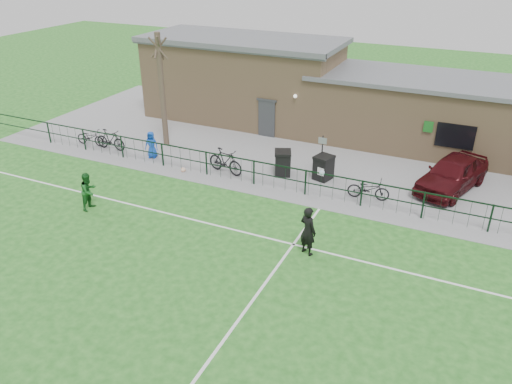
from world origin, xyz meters
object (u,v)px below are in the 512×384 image
at_px(bicycle_e, 368,189).
at_px(spectator_child, 151,145).
at_px(wheelie_bin_right, 323,168).
at_px(car_maroon, 453,173).
at_px(bare_tree, 162,91).
at_px(wheelie_bin_left, 283,164).
at_px(sign_post, 322,156).
at_px(outfield_player, 89,191).
at_px(bicycle_b, 110,140).
at_px(bicycle_d, 225,161).
at_px(bicycle_a, 90,137).
at_px(ball_ground, 183,170).

distance_m(bicycle_e, spectator_child, 11.23).
relative_size(wheelie_bin_right, car_maroon, 0.24).
distance_m(bare_tree, wheelie_bin_left, 7.75).
xyz_separation_m(sign_post, outfield_player, (-7.72, -7.20, -0.21)).
relative_size(wheelie_bin_right, sign_post, 0.54).
bearing_deg(bicycle_b, wheelie_bin_right, -83.56).
bearing_deg(outfield_player, bicycle_d, -33.11).
height_order(sign_post, car_maroon, sign_post).
distance_m(bare_tree, car_maroon, 14.96).
xyz_separation_m(wheelie_bin_right, bicycle_a, (-12.91, -1.20, -0.09)).
relative_size(bicycle_b, bicycle_d, 0.91).
xyz_separation_m(bare_tree, bicycle_a, (-3.69, -1.83, -2.53)).
relative_size(bicycle_a, ball_ground, 7.37).
relative_size(wheelie_bin_left, sign_post, 0.55).
distance_m(sign_post, outfield_player, 10.56).
relative_size(wheelie_bin_right, spectator_child, 0.77).
bearing_deg(bicycle_b, outfield_player, -147.60).
distance_m(bicycle_e, ball_ground, 8.88).
distance_m(car_maroon, bicycle_d, 10.40).
relative_size(wheelie_bin_left, bicycle_e, 0.61).
relative_size(sign_post, ball_ground, 8.67).
relative_size(car_maroon, spectator_child, 3.24).
bearing_deg(wheelie_bin_left, outfield_player, -155.30).
bearing_deg(wheelie_bin_left, sign_post, -0.58).
relative_size(sign_post, outfield_player, 1.24).
bearing_deg(ball_ground, bicycle_b, 170.81).
xyz_separation_m(bare_tree, ball_ground, (2.80, -2.71, -2.88)).
bearing_deg(outfield_player, car_maroon, -59.54).
distance_m(bare_tree, bicycle_b, 3.81).
bearing_deg(car_maroon, bare_tree, -157.67).
bearing_deg(wheelie_bin_right, bare_tree, -168.10).
height_order(car_maroon, outfield_player, outfield_player).
bearing_deg(wheelie_bin_right, wheelie_bin_left, -154.72).
xyz_separation_m(bicycle_a, bicycle_b, (1.44, -0.06, 0.11)).
bearing_deg(sign_post, ball_ground, -158.46).
relative_size(bicycle_a, bicycle_e, 0.94).
bearing_deg(ball_ground, wheelie_bin_right, 17.97).
height_order(bare_tree, spectator_child, bare_tree).
height_order(bicycle_a, bicycle_d, bicycle_d).
bearing_deg(bicycle_b, bare_tree, -49.89).
xyz_separation_m(bicycle_e, outfield_player, (-10.35, -5.73, 0.31)).
bearing_deg(bicycle_a, bare_tree, -67.91).
bearing_deg(spectator_child, bicycle_d, -15.87).
distance_m(wheelie_bin_left, sign_post, 1.88).
bearing_deg(sign_post, spectator_child, -169.50).
height_order(car_maroon, bicycle_d, car_maroon).
relative_size(bicycle_a, bicycle_d, 0.84).
height_order(bicycle_d, ball_ground, bicycle_d).
relative_size(car_maroon, bicycle_e, 2.51).
bearing_deg(wheelie_bin_right, ball_ground, -146.26).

